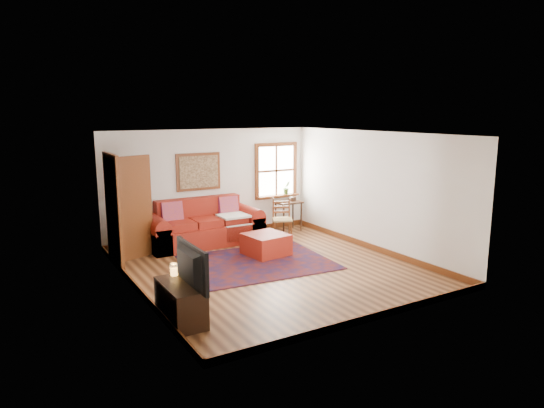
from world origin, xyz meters
TOP-DOWN VIEW (x-y plane):
  - ground at (0.00, 0.00)m, footprint 5.50×5.50m
  - room_envelope at (0.00, 0.02)m, footprint 5.04×5.54m
  - window at (1.78, 2.70)m, footprint 1.18×0.20m
  - doorway at (-2.21, 1.78)m, footprint 0.89×1.08m
  - framed_artwork at (-0.30, 2.71)m, footprint 1.05×0.07m
  - persian_rug at (-0.06, 0.41)m, footprint 2.88×2.38m
  - red_leather_sofa at (-0.39, 2.26)m, footprint 2.53×1.04m
  - red_ottoman at (0.34, 0.77)m, footprint 0.87×0.87m
  - side_table at (1.86, 2.32)m, footprint 0.61×0.46m
  - ladder_back_chair at (1.31, 1.73)m, footprint 0.56×0.55m
  - media_cabinet at (-2.26, -1.37)m, footprint 0.44×0.99m
  - television at (-2.24, -1.54)m, footprint 0.14×1.03m
  - candle_hurricane at (-2.21, -1.00)m, footprint 0.12×0.12m

SIDE VIEW (x-z plane):
  - ground at x=0.00m, z-range 0.00..0.00m
  - persian_rug at x=-0.06m, z-range 0.00..0.02m
  - red_ottoman at x=0.34m, z-range 0.00..0.44m
  - media_cabinet at x=-2.26m, z-range 0.00..0.54m
  - red_leather_sofa at x=-0.39m, z-range -0.17..0.82m
  - ladder_back_chair at x=1.31m, z-range 0.04..0.96m
  - side_table at x=1.86m, z-range 0.24..0.97m
  - candle_hurricane at x=-2.21m, z-range 0.54..0.72m
  - television at x=-2.24m, z-range 0.54..1.14m
  - doorway at x=-2.21m, z-range 0.00..2.14m
  - window at x=1.78m, z-range 0.62..2.00m
  - framed_artwork at x=-0.30m, z-range 1.13..1.98m
  - room_envelope at x=0.00m, z-range 0.39..2.91m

